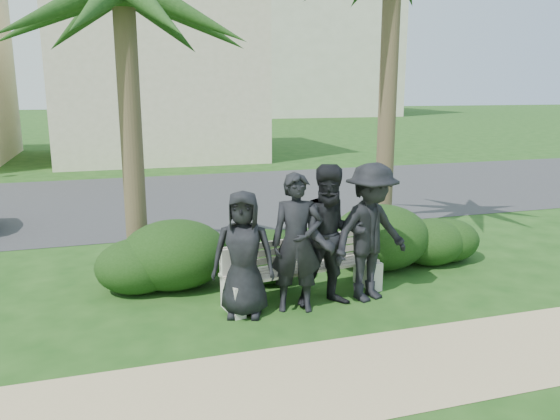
% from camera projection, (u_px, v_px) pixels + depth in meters
% --- Properties ---
extents(ground, '(160.00, 160.00, 0.00)m').
position_uv_depth(ground, '(349.00, 302.00, 7.44)').
color(ground, '#184012').
rests_on(ground, ground).
extents(footpath, '(30.00, 1.60, 0.01)m').
position_uv_depth(footpath, '(419.00, 364.00, 5.77)').
color(footpath, tan).
rests_on(footpath, ground).
extents(asphalt_street, '(160.00, 8.00, 0.01)m').
position_uv_depth(asphalt_street, '(228.00, 196.00, 14.91)').
color(asphalt_street, '#2D2D30').
rests_on(asphalt_street, ground).
extents(stucco_bldg_right, '(8.40, 8.40, 7.30)m').
position_uv_depth(stucco_bldg_right, '(155.00, 69.00, 23.16)').
color(stucco_bldg_right, beige).
rests_on(stucco_bldg_right, ground).
extents(park_bench, '(2.36, 0.90, 0.80)m').
position_uv_depth(park_bench, '(304.00, 273.00, 7.53)').
color(park_bench, gray).
rests_on(park_bench, ground).
extents(man_a, '(0.92, 0.75, 1.62)m').
position_uv_depth(man_a, '(243.00, 254.00, 6.86)').
color(man_a, black).
rests_on(man_a, ground).
extents(man_b, '(0.76, 0.60, 1.82)m').
position_uv_depth(man_b, '(297.00, 243.00, 7.00)').
color(man_b, black).
rests_on(man_b, ground).
extents(man_c, '(0.96, 0.76, 1.90)m').
position_uv_depth(man_c, '(332.00, 236.00, 7.15)').
color(man_c, black).
rests_on(man_c, ground).
extents(man_d, '(1.37, 1.02, 1.89)m').
position_uv_depth(man_d, '(371.00, 233.00, 7.36)').
color(man_d, black).
rests_on(man_d, ground).
extents(hedge_a, '(1.22, 1.01, 0.80)m').
position_uv_depth(hedge_a, '(139.00, 264.00, 7.78)').
color(hedge_a, '#16330E').
rests_on(hedge_a, ground).
extents(hedge_b, '(1.58, 1.30, 1.03)m').
position_uv_depth(hedge_b, '(175.00, 253.00, 7.94)').
color(hedge_b, '#16330E').
rests_on(hedge_b, ground).
extents(hedge_c, '(1.25, 1.03, 0.81)m').
position_uv_depth(hedge_c, '(264.00, 255.00, 8.20)').
color(hedge_c, '#16330E').
rests_on(hedge_c, ground).
extents(hedge_d, '(1.64, 1.36, 1.07)m').
position_uv_depth(hedge_d, '(380.00, 235.00, 8.79)').
color(hedge_d, '#16330E').
rests_on(hedge_d, ground).
extents(hedge_e, '(1.18, 0.98, 0.77)m').
position_uv_depth(hedge_e, '(431.00, 241.00, 9.04)').
color(hedge_e, '#16330E').
rests_on(hedge_e, ground).
extents(hedge_f, '(1.13, 0.93, 0.73)m').
position_uv_depth(hedge_f, '(447.00, 239.00, 9.21)').
color(hedge_f, '#16330E').
rests_on(hedge_f, ground).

